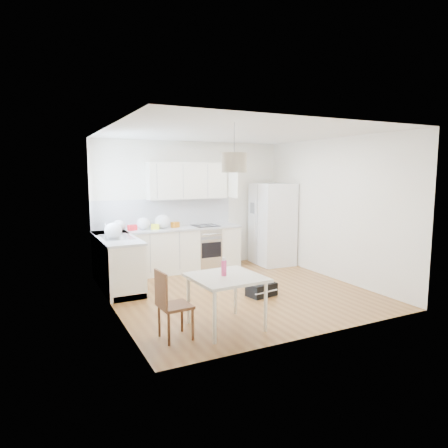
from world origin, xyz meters
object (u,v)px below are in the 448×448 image
object	(u,v)px
refrigerator	(273,224)
dining_chair	(175,304)
gym_bag	(261,289)
dining_table	(226,281)

from	to	relation	value
refrigerator	dining_chair	bearing A→B (deg)	-135.99
dining_chair	gym_bag	distance (m)	2.14
dining_table	gym_bag	distance (m)	1.58
refrigerator	dining_table	size ratio (longest dim) A/B	1.93
refrigerator	dining_table	xyz separation A→B (m)	(-2.62, -2.87, -0.28)
dining_table	dining_chair	distance (m)	0.75
refrigerator	dining_table	distance (m)	3.90
dining_table	gym_bag	bearing A→B (deg)	36.49
dining_chair	gym_bag	world-z (taller)	dining_chair
dining_table	gym_bag	world-z (taller)	dining_table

